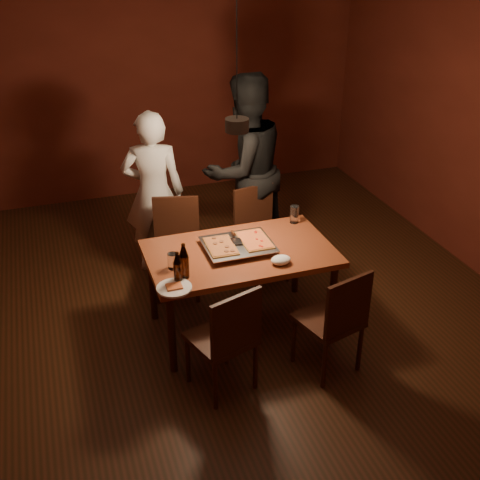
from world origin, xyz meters
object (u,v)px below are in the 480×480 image
object	(u,v)px
chair_near_left	(228,332)
chair_far_right	(259,225)
beer_bottle_b	(184,261)
pendant_lamp	(237,124)
pizza_tray	(238,246)
dining_table	(240,259)
diner_white	(154,193)
plate_slice	(174,288)
diner_dark	(244,170)
chair_far_left	(177,237)
chair_near_right	(337,314)
beer_bottle_a	(178,267)

from	to	relation	value
chair_near_left	chair_far_right	bearing A→B (deg)	44.01
chair_near_left	beer_bottle_b	bearing A→B (deg)	92.40
pendant_lamp	chair_near_left	bearing A→B (deg)	-112.72
chair_near_left	pizza_tray	world-z (taller)	chair_near_left
dining_table	diner_white	distance (m)	1.33
plate_slice	diner_dark	world-z (taller)	diner_dark
dining_table	plate_slice	distance (m)	0.74
chair_far_left	pizza_tray	size ratio (longest dim) A/B	0.94
dining_table	chair_far_left	size ratio (longest dim) A/B	2.91
chair_near_right	plate_slice	bearing A→B (deg)	145.34
chair_near_left	beer_bottle_a	xyz separation A→B (m)	(-0.24, 0.44, 0.34)
beer_bottle_a	pendant_lamp	world-z (taller)	pendant_lamp
diner_dark	pendant_lamp	distance (m)	1.39
diner_white	chair_far_right	bearing A→B (deg)	166.47
chair_near_right	beer_bottle_a	distance (m)	1.22
chair_near_right	pizza_tray	xyz separation A→B (m)	(-0.50, 0.81, 0.24)
chair_far_left	chair_near_right	distance (m)	1.78
pendant_lamp	chair_near_right	bearing A→B (deg)	-62.92
pendant_lamp	diner_dark	bearing A→B (deg)	67.91
diner_white	pendant_lamp	distance (m)	1.54
chair_far_left	chair_far_right	distance (m)	0.80
dining_table	pizza_tray	bearing A→B (deg)	94.00
beer_bottle_a	chair_near_left	bearing A→B (deg)	-61.31
diner_dark	plate_slice	bearing A→B (deg)	36.68
beer_bottle_a	chair_far_right	bearing A→B (deg)	46.09
chair_near_right	beer_bottle_b	xyz separation A→B (m)	(-1.01, 0.53, 0.35)
beer_bottle_a	beer_bottle_b	distance (m)	0.07
chair_far_right	chair_near_right	world-z (taller)	same
plate_slice	pendant_lamp	size ratio (longest dim) A/B	0.23
chair_far_left	pendant_lamp	xyz separation A→B (m)	(0.37, -0.65, 1.22)
chair_far_left	pizza_tray	world-z (taller)	chair_far_left
chair_near_right	chair_near_left	bearing A→B (deg)	161.16
chair_far_right	beer_bottle_a	bearing A→B (deg)	35.04
dining_table	chair_near_left	world-z (taller)	chair_near_left
pizza_tray	plate_slice	world-z (taller)	pizza_tray
diner_dark	chair_near_right	bearing A→B (deg)	72.59
diner_white	beer_bottle_a	bearing A→B (deg)	98.66
beer_bottle_a	beer_bottle_b	world-z (taller)	beer_bottle_b
chair_far_right	chair_far_left	bearing A→B (deg)	-11.33
chair_near_right	plate_slice	world-z (taller)	chair_near_right
diner_white	diner_dark	distance (m)	0.91
chair_far_left	beer_bottle_a	size ratio (longest dim) A/B	2.11
chair_far_left	dining_table	bearing A→B (deg)	128.81
pizza_tray	beer_bottle_a	size ratio (longest dim) A/B	2.25
dining_table	chair_near_left	bearing A→B (deg)	-115.05
beer_bottle_a	pizza_tray	bearing A→B (deg)	29.29
pendant_lamp	diner_white	bearing A→B (deg)	113.15
chair_near_left	diner_dark	distance (m)	2.11
pizza_tray	beer_bottle_a	world-z (taller)	beer_bottle_a
chair_far_left	plate_slice	bearing A→B (deg)	91.47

